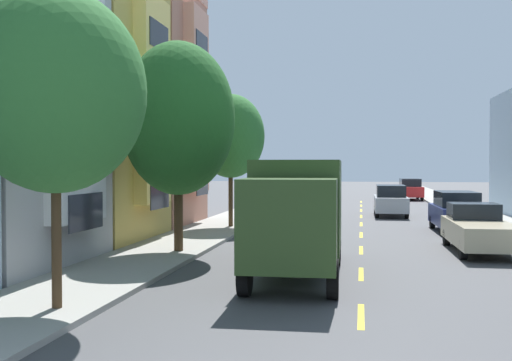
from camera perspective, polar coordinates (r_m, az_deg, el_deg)
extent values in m
plane|color=#424244|center=(35.99, 9.88, -3.62)|extent=(160.00, 160.00, 0.00)
cube|color=#99968E|center=(34.73, -1.95, -3.67)|extent=(3.20, 120.00, 0.14)
cube|color=#99968E|center=(34.73, 21.70, -3.78)|extent=(3.20, 120.00, 0.14)
cube|color=yellow|center=(13.24, 9.87, -12.47)|extent=(0.14, 2.20, 0.01)
cube|color=yellow|center=(18.13, 9.87, -8.66)|extent=(0.14, 2.20, 0.01)
cube|color=yellow|center=(23.07, 9.87, -6.48)|extent=(0.14, 2.20, 0.01)
cube|color=yellow|center=(28.03, 9.88, -5.06)|extent=(0.14, 2.20, 0.01)
cube|color=yellow|center=(33.00, 9.88, -4.08)|extent=(0.14, 2.20, 0.01)
cube|color=yellow|center=(37.98, 9.88, -3.35)|extent=(0.14, 2.20, 0.01)
cube|color=yellow|center=(42.97, 9.88, -2.79)|extent=(0.14, 2.20, 0.01)
cube|color=yellow|center=(47.96, 9.88, -2.35)|extent=(0.14, 2.20, 0.01)
cube|color=yellow|center=(52.95, 9.88, -1.99)|extent=(0.14, 2.20, 0.01)
cube|color=silver|center=(19.05, -16.57, 7.93)|extent=(0.55, 2.94, 7.73)
cube|color=#1E232D|center=(18.85, -15.68, -2.85)|extent=(0.04, 2.23, 1.10)
cube|color=#1E232D|center=(18.86, -15.75, 6.18)|extent=(0.04, 2.23, 1.10)
cube|color=#1E232D|center=(19.34, -15.81, 14.99)|extent=(0.04, 2.23, 1.10)
cube|color=tan|center=(28.24, -22.93, 5.86)|extent=(13.09, 6.52, 10.81)
cube|color=#F9D572|center=(25.27, -9.71, 7.47)|extent=(0.55, 2.94, 8.43)
cube|color=#1E232D|center=(25.06, -9.04, -1.38)|extent=(0.04, 2.23, 1.10)
cube|color=#1E232D|center=(25.11, -9.07, 6.03)|extent=(0.04, 2.23, 1.10)
cube|color=#1E232D|center=(25.57, -9.10, 13.29)|extent=(0.04, 2.23, 1.10)
cube|color=#B27560|center=(34.00, -16.36, 6.23)|extent=(12.53, 6.52, 12.08)
cube|color=#E19B83|center=(31.72, -5.61, 7.51)|extent=(0.55, 2.94, 9.42)
cube|color=#1E232D|center=(31.48, -5.07, -0.37)|extent=(0.04, 2.23, 1.10)
cube|color=#1E232D|center=(31.58, -5.09, 6.22)|extent=(0.04, 2.23, 1.10)
cube|color=#1E232D|center=(32.08, -5.10, 12.68)|extent=(0.04, 2.23, 1.10)
cylinder|color=#47331E|center=(13.60, -18.29, -5.17)|extent=(0.21, 0.21, 2.99)
ellipsoid|color=#2D6B2D|center=(13.60, -18.39, 8.00)|extent=(3.84, 3.84, 4.34)
cylinder|color=#47331E|center=(21.66, -7.32, -3.08)|extent=(0.32, 0.32, 2.66)
ellipsoid|color=#235B23|center=(21.66, -7.35, 5.84)|extent=(4.02, 4.02, 5.44)
cylinder|color=#47331E|center=(30.08, -2.40, -1.54)|extent=(0.22, 0.22, 2.92)
ellipsoid|color=#2D6B2D|center=(30.07, -2.41, 4.22)|extent=(3.38, 3.38, 4.16)
cube|color=#2D471E|center=(18.67, 4.28, -2.20)|extent=(2.54, 6.03, 2.67)
cube|color=#2D471E|center=(14.58, 3.08, -4.15)|extent=(2.35, 1.96, 2.20)
cube|color=black|center=(13.64, 2.73, -2.50)|extent=(2.02, 0.13, 0.97)
cube|color=black|center=(21.71, 4.84, -5.82)|extent=(2.40, 0.22, 0.24)
cylinder|color=black|center=(14.85, -1.07, -9.04)|extent=(0.30, 0.97, 0.96)
cylinder|color=black|center=(14.65, 7.24, -9.19)|extent=(0.30, 0.97, 0.96)
cylinder|color=black|center=(20.69, 1.70, -6.04)|extent=(0.30, 0.97, 0.96)
cylinder|color=black|center=(20.55, 7.61, -6.11)|extent=(0.30, 0.97, 0.96)
cylinder|color=black|center=(19.61, 1.31, -6.46)|extent=(0.30, 0.97, 0.96)
cylinder|color=black|center=(19.46, 7.56, -6.54)|extent=(0.30, 0.97, 0.96)
cube|color=black|center=(55.74, 5.52, -1.15)|extent=(1.82, 4.51, 0.60)
cube|color=black|center=(55.94, 5.54, -0.58)|extent=(1.60, 2.17, 0.50)
cylinder|color=black|center=(54.29, 4.57, -1.54)|extent=(0.22, 0.66, 0.66)
cylinder|color=black|center=(54.18, 6.24, -1.55)|extent=(0.22, 0.66, 0.66)
cylinder|color=black|center=(57.34, 4.84, -1.38)|extent=(0.22, 0.66, 0.66)
cylinder|color=black|center=(57.23, 6.42, -1.39)|extent=(0.22, 0.66, 0.66)
cube|color=navy|center=(30.18, 18.35, -3.17)|extent=(2.08, 4.85, 0.90)
cube|color=black|center=(30.12, 18.36, -1.66)|extent=(1.79, 2.83, 0.70)
cylinder|color=black|center=(31.97, 19.36, -3.73)|extent=(0.24, 0.67, 0.66)
cylinder|color=black|center=(31.69, 16.28, -3.75)|extent=(0.24, 0.67, 0.66)
cylinder|color=black|center=(28.79, 20.61, -4.31)|extent=(0.24, 0.67, 0.66)
cylinder|color=black|center=(28.47, 17.19, -4.35)|extent=(0.24, 0.67, 0.66)
cube|color=tan|center=(23.47, 20.33, -4.63)|extent=(2.08, 5.33, 0.80)
cube|color=black|center=(24.55, 19.81, -2.72)|extent=(1.78, 1.61, 0.60)
cylinder|color=black|center=(25.45, 21.49, -5.07)|extent=(0.23, 0.66, 0.66)
cylinder|color=black|center=(25.13, 17.51, -5.12)|extent=(0.23, 0.66, 0.66)
cylinder|color=black|center=(21.59, 18.92, -6.21)|extent=(0.23, 0.66, 0.66)
cube|color=silver|center=(28.72, 1.43, -3.61)|extent=(1.76, 4.01, 0.62)
cube|color=black|center=(29.15, 1.57, -2.38)|extent=(1.54, 1.69, 0.55)
cylinder|color=black|center=(27.54, -0.57, -4.48)|extent=(0.22, 0.66, 0.66)
cylinder|color=black|center=(27.30, 2.58, -4.53)|extent=(0.22, 0.66, 0.66)
cylinder|color=black|center=(30.21, 0.39, -3.95)|extent=(0.22, 0.66, 0.66)
cylinder|color=black|center=(29.99, 3.26, -3.99)|extent=(0.22, 0.66, 0.66)
cube|color=#AD1E1E|center=(56.95, 14.31, -0.99)|extent=(2.09, 4.85, 0.90)
cube|color=black|center=(56.93, 14.32, -0.18)|extent=(1.79, 2.83, 0.70)
cylinder|color=black|center=(58.69, 14.98, -1.36)|extent=(0.24, 0.67, 0.66)
cylinder|color=black|center=(58.51, 13.30, -1.36)|extent=(0.24, 0.67, 0.66)
cylinder|color=black|center=(55.45, 15.37, -1.52)|extent=(0.24, 0.67, 0.66)
cylinder|color=black|center=(55.27, 13.59, -1.52)|extent=(0.24, 0.67, 0.66)
cube|color=#B2B5BA|center=(38.52, 12.56, -2.14)|extent=(1.95, 4.80, 0.90)
cube|color=black|center=(38.48, 12.57, -0.95)|extent=(1.72, 2.78, 0.70)
cylinder|color=black|center=(40.23, 13.68, -2.63)|extent=(0.22, 0.66, 0.66)
cylinder|color=black|center=(40.15, 11.22, -2.63)|extent=(0.22, 0.66, 0.66)
cylinder|color=black|center=(36.98, 14.02, -2.99)|extent=(0.22, 0.66, 0.66)
cylinder|color=black|center=(36.90, 11.33, -2.99)|extent=(0.22, 0.66, 0.66)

